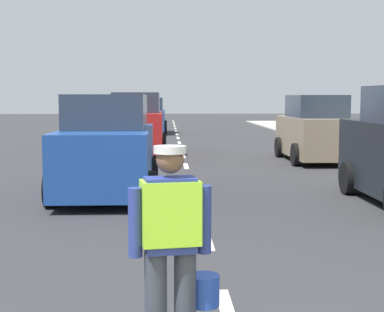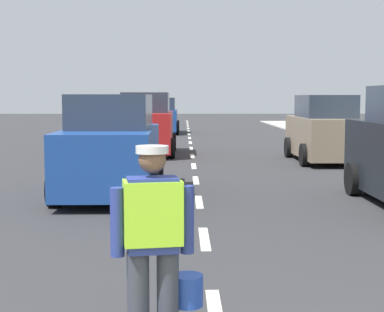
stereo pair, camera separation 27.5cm
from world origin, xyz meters
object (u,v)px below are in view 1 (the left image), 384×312
at_px(car_oncoming_second, 137,126).
at_px(car_oncoming_third, 149,117).
at_px(road_worker, 173,238).
at_px(car_oncoming_lead, 107,149).
at_px(car_parked_far, 315,131).

bearing_deg(car_oncoming_second, car_oncoming_third, 89.60).
distance_m(road_worker, car_oncoming_second, 16.42).
distance_m(car_oncoming_lead, car_oncoming_third, 21.03).
bearing_deg(car_oncoming_lead, car_oncoming_third, 89.29).
bearing_deg(car_parked_far, car_oncoming_lead, -133.21).
relative_size(car_parked_far, car_oncoming_second, 1.00).
bearing_deg(car_parked_far, car_oncoming_second, 157.55).
height_order(car_oncoming_lead, car_parked_far, car_parked_far).
xyz_separation_m(car_oncoming_lead, car_parked_far, (5.96, 6.34, 0.00)).
relative_size(road_worker, car_oncoming_lead, 0.40).
bearing_deg(road_worker, car_parked_far, 71.51).
bearing_deg(car_oncoming_third, car_oncoming_second, -90.40).
relative_size(road_worker, car_parked_far, 0.39).
xyz_separation_m(car_oncoming_lead, car_oncoming_second, (0.18, 8.73, 0.05)).
xyz_separation_m(road_worker, car_oncoming_lead, (-1.28, 7.65, 0.05)).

